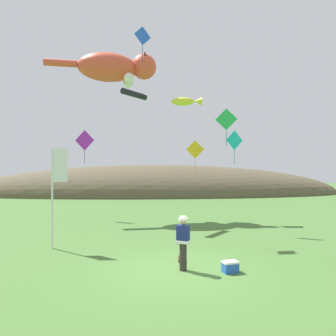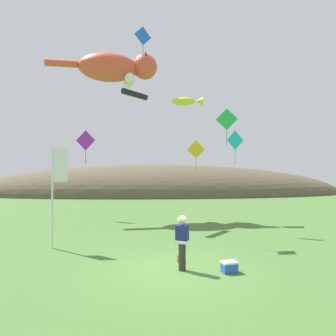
# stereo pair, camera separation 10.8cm
# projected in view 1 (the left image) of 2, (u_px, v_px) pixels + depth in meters

# --- Properties ---
(ground_plane) EXTENTS (120.00, 120.00, 0.00)m
(ground_plane) POSITION_uv_depth(u_px,v_px,m) (175.00, 270.00, 9.87)
(ground_plane) COLOR #477033
(distant_hill_ridge) EXTENTS (50.37, 14.58, 7.90)m
(distant_hill_ridge) POSITION_uv_depth(u_px,v_px,m) (156.00, 194.00, 40.42)
(distant_hill_ridge) COLOR brown
(distant_hill_ridge) RESTS_ON ground
(festival_attendant) EXTENTS (0.49, 0.42, 1.77)m
(festival_attendant) POSITION_uv_depth(u_px,v_px,m) (183.00, 241.00, 9.83)
(festival_attendant) COLOR #332D28
(festival_attendant) RESTS_ON ground
(kite_spool) EXTENTS (0.16, 0.27, 0.27)m
(kite_spool) POSITION_uv_depth(u_px,v_px,m) (180.00, 258.00, 10.69)
(kite_spool) COLOR olive
(kite_spool) RESTS_ON ground
(picnic_cooler) EXTENTS (0.55, 0.43, 0.36)m
(picnic_cooler) POSITION_uv_depth(u_px,v_px,m) (230.00, 267.00, 9.63)
(picnic_cooler) COLOR blue
(picnic_cooler) RESTS_ON ground
(festival_banner_pole) EXTENTS (0.66, 0.08, 4.25)m
(festival_banner_pole) POSITION_uv_depth(u_px,v_px,m) (56.00, 182.00, 12.57)
(festival_banner_pole) COLOR silver
(festival_banner_pole) RESTS_ON ground
(kite_giant_cat) EXTENTS (7.85, 2.74, 2.39)m
(kite_giant_cat) POSITION_uv_depth(u_px,v_px,m) (116.00, 68.00, 21.64)
(kite_giant_cat) COLOR #E04C33
(kite_fish_windsock) EXTENTS (2.14, 0.77, 0.65)m
(kite_fish_windsock) POSITION_uv_depth(u_px,v_px,m) (186.00, 101.00, 20.40)
(kite_fish_windsock) COLOR yellow
(kite_tube_streamer) EXTENTS (1.66, 1.85, 0.44)m
(kite_tube_streamer) POSITION_uv_depth(u_px,v_px,m) (135.00, 94.00, 18.53)
(kite_tube_streamer) COLOR black
(kite_diamond_green) EXTENTS (1.16, 0.37, 2.11)m
(kite_diamond_green) POSITION_uv_depth(u_px,v_px,m) (226.00, 120.00, 16.62)
(kite_diamond_green) COLOR green
(kite_diamond_teal) EXTENTS (1.21, 0.46, 2.19)m
(kite_diamond_teal) POSITION_uv_depth(u_px,v_px,m) (234.00, 140.00, 19.27)
(kite_diamond_teal) COLOR #19BFBF
(kite_diamond_violet) EXTENTS (1.38, 0.37, 2.32)m
(kite_diamond_violet) POSITION_uv_depth(u_px,v_px,m) (85.00, 141.00, 20.66)
(kite_diamond_violet) COLOR purple
(kite_diamond_gold) EXTENTS (1.25, 0.07, 2.15)m
(kite_diamond_gold) POSITION_uv_depth(u_px,v_px,m) (195.00, 150.00, 20.42)
(kite_diamond_gold) COLOR yellow
(kite_diamond_blue) EXTENTS (0.89, 0.53, 1.92)m
(kite_diamond_blue) POSITION_uv_depth(u_px,v_px,m) (143.00, 36.00, 16.09)
(kite_diamond_blue) COLOR blue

